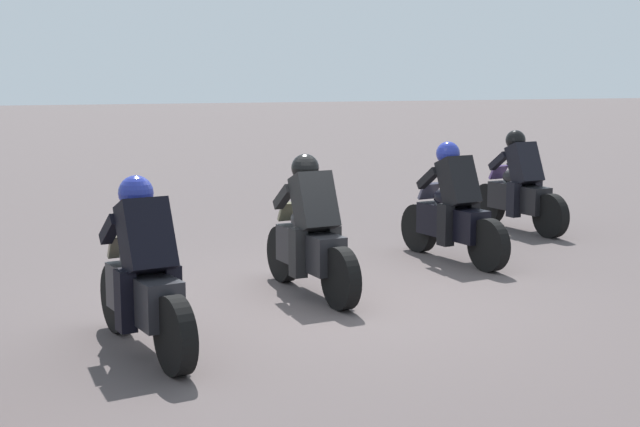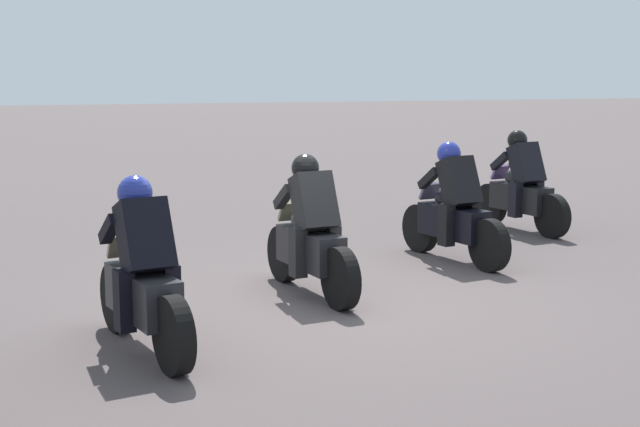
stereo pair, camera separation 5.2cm
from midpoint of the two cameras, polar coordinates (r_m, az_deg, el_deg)
The scene contains 5 objects.
ground_plane at distance 9.59m, azimuth 0.76°, elevation -5.42°, with size 120.00×120.00×0.00m, color #504646.
rider_lane_a at distance 13.93m, azimuth 12.65°, elevation 1.47°, with size 2.04×0.59×1.51m.
rider_lane_b at distance 11.51m, azimuth 8.55°, elevation 0.06°, with size 2.03×0.62×1.51m.
rider_lane_c at distance 9.67m, azimuth -0.45°, elevation -1.52°, with size 2.04×0.58×1.51m.
rider_lane_d at distance 7.84m, azimuth -10.91°, elevation -4.15°, with size 2.03×0.63×1.51m.
Camera 2 is at (-8.73, 3.19, 2.37)m, focal length 50.85 mm.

